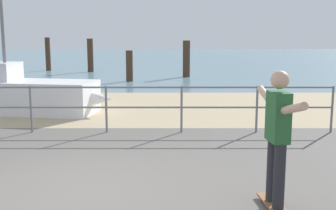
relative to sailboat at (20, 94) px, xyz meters
name	(u,v)px	position (x,y,z in m)	size (l,w,h in m)	color
beach_strip	(125,107)	(2.80, 0.97, -0.53)	(24.00, 6.00, 0.04)	tan
sea_surface	(153,58)	(2.80, 28.97, -0.53)	(72.00, 50.00, 0.04)	slate
railing_fence	(67,102)	(1.87, -2.43, 0.17)	(11.63, 0.05, 1.05)	slate
sailboat	(20,94)	(0.00, 0.00, 0.00)	(5.06, 2.12, 5.61)	silver
skateboard	(272,205)	(5.36, -6.56, -0.46)	(0.27, 0.82, 0.08)	brown
skateboarder	(276,130)	(5.36, -6.56, 0.49)	(0.23, 1.45, 1.65)	#26262B
groyne_post_0	(46,54)	(-3.22, 13.85, 0.48)	(0.31, 0.31, 2.01)	#422D1E
groyne_post_1	(89,55)	(-0.48, 12.92, 0.45)	(0.35, 0.35, 1.95)	#422D1E
groyne_post_2	(128,66)	(2.26, 7.88, 0.20)	(0.32, 0.32, 1.45)	#422D1E
groyne_post_3	(185,59)	(5.00, 9.98, 0.41)	(0.37, 0.37, 1.88)	#422D1E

